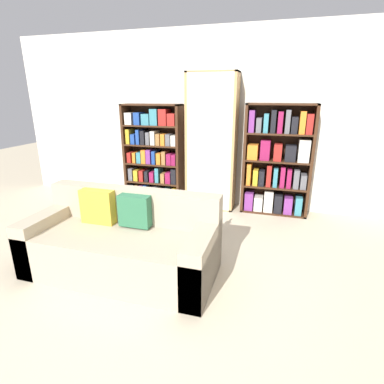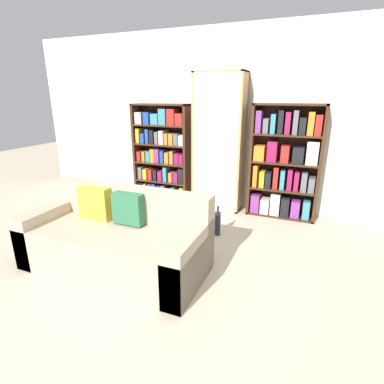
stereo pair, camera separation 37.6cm
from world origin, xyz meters
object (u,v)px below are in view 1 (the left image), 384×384
Objects in this scene: couch at (123,244)px; bookshelf_left at (154,156)px; display_cabinet at (212,144)px; wine_bottle at (218,222)px; bookshelf_right at (277,163)px.

bookshelf_left reaches higher than couch.
display_cabinet is 1.34m from wine_bottle.
bookshelf_right is at bearing 56.00° from wine_bottle.
display_cabinet is (0.98, -0.02, 0.25)m from bookshelf_left.
display_cabinet reaches higher than bookshelf_left.
couch reaches higher than wine_bottle.
wine_bottle is at bearing -71.97° from display_cabinet.
bookshelf_left is 1.97m from bookshelf_right.
bookshelf_right is (1.97, -0.00, 0.00)m from bookshelf_left.
display_cabinet is 1.27× the size of bookshelf_right.
bookshelf_right is (1.42, 2.11, 0.48)m from couch.
bookshelf_left is at bearing 142.52° from wine_bottle.
wine_bottle is (0.32, -0.98, -0.86)m from display_cabinet.
wine_bottle is (1.30, -1.00, -0.61)m from bookshelf_left.
bookshelf_left is 1.01m from display_cabinet.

